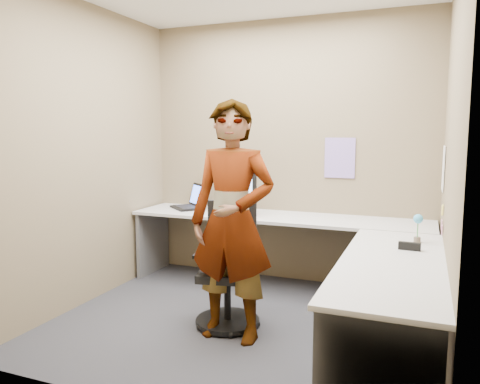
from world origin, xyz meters
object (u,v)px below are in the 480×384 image
at_px(monitor, 237,182).
at_px(desk, 306,247).
at_px(person, 232,221).
at_px(office_chair, 229,275).

bearing_deg(monitor, desk, -9.26).
distance_m(monitor, person, 1.22).
bearing_deg(desk, person, -122.27).
xyz_separation_m(desk, person, (-0.41, -0.64, 0.31)).
bearing_deg(person, monitor, 110.63).
bearing_deg(monitor, person, -48.26).
relative_size(monitor, office_chair, 0.48).
bearing_deg(desk, monitor, 149.36).
relative_size(office_chair, person, 0.54).
xyz_separation_m(desk, office_chair, (-0.53, -0.41, -0.19)).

